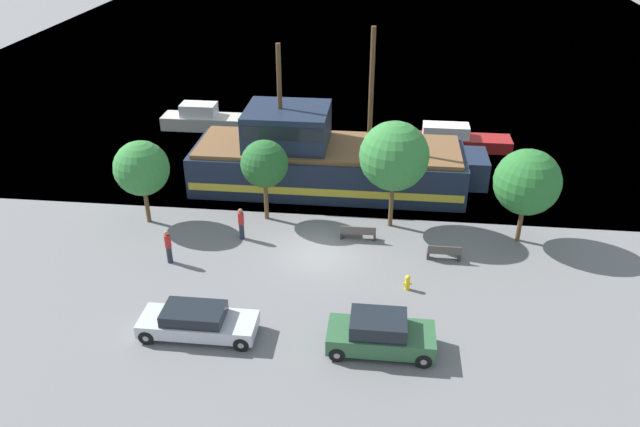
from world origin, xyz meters
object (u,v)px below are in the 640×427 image
parked_car_curb_mid (197,322)px  bench_promenade_west (444,252)px  parked_car_curb_front (380,334)px  pirate_ship (324,160)px  moored_boat_outer (205,119)px  moored_boat_dockside (452,139)px  fire_hydrant (408,282)px  bench_promenade_east (358,232)px  pedestrian_walking_near (241,223)px  pedestrian_walking_far (168,246)px

parked_car_curb_mid → bench_promenade_west: 12.72m
parked_car_curb_front → parked_car_curb_mid: parked_car_curb_front is taller
pirate_ship → moored_boat_outer: size_ratio=2.69×
parked_car_curb_mid → bench_promenade_west: size_ratio=2.94×
moored_boat_dockside → moored_boat_outer: size_ratio=1.21×
moored_boat_dockside → fire_hydrant: moored_boat_dockside is taller
pirate_ship → fire_hydrant: 11.76m
pirate_ship → parked_car_curb_mid: size_ratio=3.62×
bench_promenade_west → bench_promenade_east: bearing=161.2°
bench_promenade_east → pedestrian_walking_near: (-6.14, -0.54, 0.47)m
pedestrian_walking_far → bench_promenade_west: bearing=7.2°
pedestrian_walking_far → fire_hydrant: bearing=-5.1°
moored_boat_outer → pedestrian_walking_near: (6.40, -15.88, 0.19)m
parked_car_curb_front → bench_promenade_east: 8.74m
parked_car_curb_mid → moored_boat_dockside: bearing=61.1°
fire_hydrant → bench_promenade_west: bearing=56.2°
pirate_ship → bench_promenade_west: 10.46m
bench_promenade_west → fire_hydrant: bearing=-123.8°
parked_car_curb_front → pedestrian_walking_near: (-7.49, 8.08, 0.12)m
pirate_ship → parked_car_curb_mid: (-3.76, -14.79, -1.11)m
moored_boat_dockside → pedestrian_walking_far: bearing=-132.2°
moored_boat_dockside → moored_boat_outer: bearing=174.0°
parked_car_curb_front → pirate_ship: bearing=104.4°
pedestrian_walking_far → bench_promenade_east: bearing=19.2°
moored_boat_dockside → fire_hydrant: size_ratio=10.40×
bench_promenade_west → parked_car_curb_mid: bearing=-146.6°
moored_boat_outer → bench_promenade_east: bearing=-50.7°
moored_boat_outer → pedestrian_walking_near: moored_boat_outer is taller
moored_boat_outer → fire_hydrant: size_ratio=8.60×
pedestrian_walking_near → moored_boat_outer: bearing=112.0°
parked_car_curb_front → moored_boat_dockside: bearing=78.5°
moored_boat_dockside → pedestrian_walking_near: (-11.98, -13.95, 0.28)m
moored_boat_outer → bench_promenade_west: (16.92, -16.82, -0.29)m
pirate_ship → moored_boat_outer: bearing=138.1°
parked_car_curb_mid → pedestrian_walking_near: 7.96m
parked_car_curb_front → bench_promenade_east: bearing=98.9°
pirate_ship → bench_promenade_east: pirate_ship is taller
parked_car_curb_mid → pedestrian_walking_far: (-2.97, 5.29, 0.26)m
parked_car_curb_mid → pedestrian_walking_far: size_ratio=2.69×
moored_boat_outer → parked_car_curb_front: (13.89, -23.96, 0.07)m
bench_promenade_east → pedestrian_walking_far: 9.75m
parked_car_curb_front → pedestrian_walking_far: bearing=152.8°
parked_car_curb_front → pedestrian_walking_near: bearing=132.8°
bench_promenade_east → pirate_ship: bearing=111.5°
pirate_ship → moored_boat_dockside: (8.32, 7.12, -1.15)m
moored_boat_outer → fire_hydrant: moored_boat_outer is taller
moored_boat_dockside → pirate_ship: bearing=-139.5°
moored_boat_outer → parked_car_curb_mid: size_ratio=1.35×
parked_car_curb_front → bench_promenade_west: size_ratio=2.60×
parked_car_curb_front → fire_hydrant: size_ratio=5.65×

